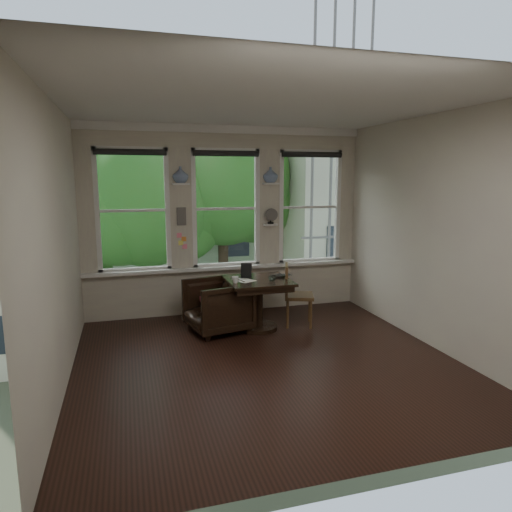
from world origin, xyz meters
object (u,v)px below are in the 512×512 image
object	(u,v)px
armchair_left	(218,306)
side_chair_right	(299,295)
table	(258,304)
laptop	(282,276)
mug	(235,280)

from	to	relation	value
armchair_left	side_chair_right	xyz separation A→B (m)	(1.23, -0.05, 0.08)
table	side_chair_right	distance (m)	0.65
laptop	mug	xyz separation A→B (m)	(-0.74, -0.17, 0.03)
armchair_left	mug	xyz separation A→B (m)	(0.21, -0.21, 0.41)
mug	armchair_left	bearing A→B (deg)	136.19
armchair_left	mug	size ratio (longest dim) A/B	8.57
table	laptop	bearing A→B (deg)	5.62
armchair_left	table	bearing A→B (deg)	70.04
armchair_left	laptop	world-z (taller)	laptop
armchair_left	laptop	xyz separation A→B (m)	(0.95, -0.04, 0.38)
side_chair_right	laptop	distance (m)	0.41
mug	side_chair_right	bearing A→B (deg)	8.51
side_chair_right	armchair_left	bearing A→B (deg)	106.59
side_chair_right	table	bearing A→B (deg)	110.94
table	mug	world-z (taller)	mug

